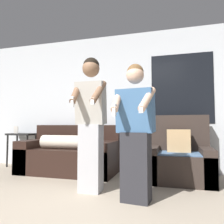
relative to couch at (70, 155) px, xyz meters
The scene contains 6 objects.
wall_back 1.47m from the couch, 28.70° to the left, with size 6.02×0.07×2.70m.
couch is the anchor object (origin of this frame).
armchair 1.94m from the couch, ahead, with size 0.98×0.85×1.04m.
side_table 1.32m from the couch, 168.81° to the left, with size 0.56×0.37×0.85m.
person_left 1.44m from the couch, 51.91° to the right, with size 0.44×0.47×1.78m.
person_right 1.95m from the couch, 40.45° to the right, with size 0.48×0.50×1.59m.
Camera 1 is at (0.97, -1.50, 0.86)m, focal length 35.00 mm.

